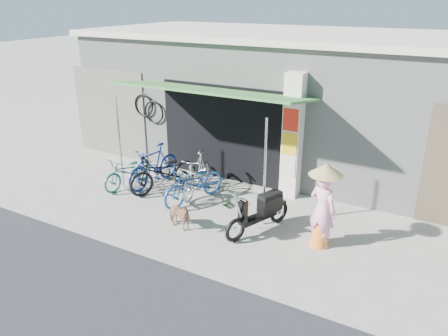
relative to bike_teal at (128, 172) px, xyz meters
The scene contains 13 objects.
ground 3.10m from the bike_teal, 17.02° to the right, with size 80.00×80.00×0.00m, color #A29E92.
bicycle_shop 5.31m from the bike_teal, 54.99° to the left, with size 12.30×5.30×3.66m.
shop_pillar 4.24m from the bike_teal, 22.19° to the left, with size 0.42×0.44×3.00m.
awning 3.02m from the bike_teal, 19.62° to the left, with size 4.60×1.88×2.72m.
neighbour_left 2.81m from the bike_teal, 140.63° to the left, with size 2.60×0.06×2.60m, color #6B665B.
bike_teal is the anchor object (origin of this frame).
bike_blue 0.66m from the bike_teal, 36.57° to the left, with size 0.50×1.77×1.07m, color navy.
bike_black 0.97m from the bike_teal, 15.14° to the left, with size 0.66×1.88×0.99m, color black.
bike_silver 1.84m from the bike_teal, 15.17° to the left, with size 0.49×1.72×1.03m, color #B3B3B8.
bike_navy 1.97m from the bike_teal, ahead, with size 0.62×1.79×0.94m, color #22509C.
street_dog 2.65m from the bike_teal, 26.71° to the right, with size 0.33×0.72×0.60m, color tan.
moped 3.92m from the bike_teal, ahead, with size 0.81×1.68×0.99m.
nun 5.20m from the bike_teal, ahead, with size 0.64×0.64×1.72m.
Camera 1 is at (4.21, -6.91, 4.58)m, focal length 35.00 mm.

